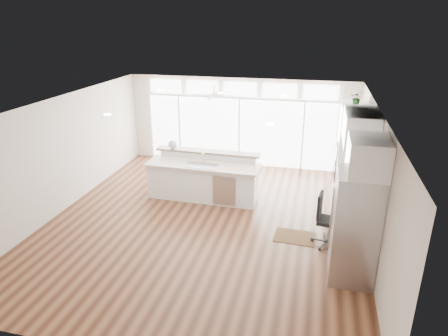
# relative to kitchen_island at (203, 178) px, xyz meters

# --- Properties ---
(floor) EXTENTS (7.00, 8.00, 0.02)m
(floor) POSITION_rel_kitchen_island_xyz_m (0.39, -1.20, -0.58)
(floor) COLOR #432314
(floor) RESTS_ON ground
(ceiling) EXTENTS (7.00, 8.00, 0.02)m
(ceiling) POSITION_rel_kitchen_island_xyz_m (0.39, -1.20, 2.13)
(ceiling) COLOR white
(ceiling) RESTS_ON wall_back
(wall_back) EXTENTS (7.00, 0.04, 2.70)m
(wall_back) POSITION_rel_kitchen_island_xyz_m (0.39, 2.80, 0.78)
(wall_back) COLOR beige
(wall_back) RESTS_ON floor
(wall_front) EXTENTS (7.00, 0.04, 2.70)m
(wall_front) POSITION_rel_kitchen_island_xyz_m (0.39, -5.20, 0.78)
(wall_front) COLOR beige
(wall_front) RESTS_ON floor
(wall_left) EXTENTS (0.04, 8.00, 2.70)m
(wall_left) POSITION_rel_kitchen_island_xyz_m (-3.11, -1.20, 0.78)
(wall_left) COLOR beige
(wall_left) RESTS_ON floor
(wall_right) EXTENTS (0.04, 8.00, 2.70)m
(wall_right) POSITION_rel_kitchen_island_xyz_m (3.89, -1.20, 0.78)
(wall_right) COLOR beige
(wall_right) RESTS_ON floor
(glass_wall) EXTENTS (5.80, 0.06, 2.08)m
(glass_wall) POSITION_rel_kitchen_island_xyz_m (0.39, 2.74, 0.48)
(glass_wall) COLOR white
(glass_wall) RESTS_ON wall_back
(transom_row) EXTENTS (5.90, 0.06, 0.40)m
(transom_row) POSITION_rel_kitchen_island_xyz_m (0.39, 2.74, 1.81)
(transom_row) COLOR white
(transom_row) RESTS_ON wall_back
(desk_window) EXTENTS (0.04, 0.85, 0.85)m
(desk_window) POSITION_rel_kitchen_island_xyz_m (3.85, -0.90, 0.98)
(desk_window) COLOR white
(desk_window) RESTS_ON wall_right
(ceiling_fan) EXTENTS (1.16, 1.16, 0.32)m
(ceiling_fan) POSITION_rel_kitchen_island_xyz_m (-0.11, 1.60, 1.91)
(ceiling_fan) COLOR white
(ceiling_fan) RESTS_ON ceiling
(recessed_lights) EXTENTS (3.40, 3.00, 0.02)m
(recessed_lights) POSITION_rel_kitchen_island_xyz_m (0.39, -1.00, 2.11)
(recessed_lights) COLOR white
(recessed_lights) RESTS_ON ceiling
(oven_cabinet) EXTENTS (0.64, 1.20, 2.50)m
(oven_cabinet) POSITION_rel_kitchen_island_xyz_m (3.56, 0.60, 0.68)
(oven_cabinet) COLOR white
(oven_cabinet) RESTS_ON floor
(desk_nook) EXTENTS (0.72, 1.30, 0.76)m
(desk_nook) POSITION_rel_kitchen_island_xyz_m (3.52, -0.90, -0.19)
(desk_nook) COLOR white
(desk_nook) RESTS_ON floor
(upper_cabinets) EXTENTS (0.64, 1.30, 0.64)m
(upper_cabinets) POSITION_rel_kitchen_island_xyz_m (3.56, -0.90, 1.78)
(upper_cabinets) COLOR white
(upper_cabinets) RESTS_ON wall_right
(refrigerator) EXTENTS (0.76, 0.90, 2.00)m
(refrigerator) POSITION_rel_kitchen_island_xyz_m (3.50, -2.55, 0.43)
(refrigerator) COLOR #AFAEB3
(refrigerator) RESTS_ON floor
(fridge_cabinet) EXTENTS (0.64, 0.90, 0.60)m
(fridge_cabinet) POSITION_rel_kitchen_island_xyz_m (3.56, -2.55, 1.73)
(fridge_cabinet) COLOR white
(fridge_cabinet) RESTS_ON wall_right
(framed_photos) EXTENTS (0.06, 0.22, 0.80)m
(framed_photos) POSITION_rel_kitchen_island_xyz_m (3.85, -0.28, 0.83)
(framed_photos) COLOR black
(framed_photos) RESTS_ON wall_right
(kitchen_island) EXTENTS (2.91, 1.15, 1.15)m
(kitchen_island) POSITION_rel_kitchen_island_xyz_m (0.00, 0.00, 0.00)
(kitchen_island) COLOR white
(kitchen_island) RESTS_ON floor
(rug) EXTENTS (0.89, 0.67, 0.01)m
(rug) POSITION_rel_kitchen_island_xyz_m (2.45, -1.42, -0.57)
(rug) COLOR #321F10
(rug) RESTS_ON floor
(office_chair) EXTENTS (0.66, 0.62, 1.11)m
(office_chair) POSITION_rel_kitchen_island_xyz_m (3.11, -1.57, -0.02)
(office_chair) COLOR black
(office_chair) RESTS_ON floor
(fishbowl) EXTENTS (0.24, 0.24, 0.24)m
(fishbowl) POSITION_rel_kitchen_island_xyz_m (-0.94, 0.42, 0.69)
(fishbowl) COLOR silver
(fishbowl) RESTS_ON kitchen_island
(monitor) EXTENTS (0.09, 0.48, 0.40)m
(monitor) POSITION_rel_kitchen_island_xyz_m (3.44, -0.90, 0.39)
(monitor) COLOR black
(monitor) RESTS_ON desk_nook
(keyboard) EXTENTS (0.17, 0.37, 0.02)m
(keyboard) POSITION_rel_kitchen_island_xyz_m (3.27, -0.90, 0.20)
(keyboard) COLOR silver
(keyboard) RESTS_ON desk_nook
(potted_plant) EXTENTS (0.32, 0.35, 0.24)m
(potted_plant) POSITION_rel_kitchen_island_xyz_m (3.56, 0.60, 2.05)
(potted_plant) COLOR #254E21
(potted_plant) RESTS_ON oven_cabinet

